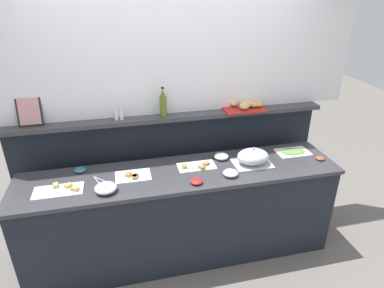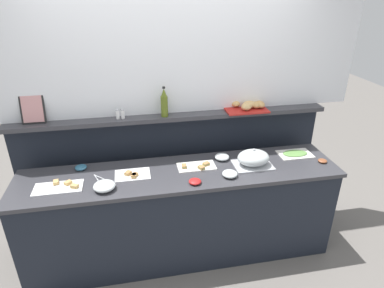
{
  "view_description": "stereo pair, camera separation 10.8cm",
  "coord_description": "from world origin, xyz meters",
  "views": [
    {
      "loc": [
        -0.48,
        -2.43,
        2.37
      ],
      "look_at": [
        0.12,
        0.1,
        1.11
      ],
      "focal_mm": 31.09,
      "sensor_mm": 36.0,
      "label": 1
    },
    {
      "loc": [
        -0.37,
        -2.45,
        2.37
      ],
      "look_at": [
        0.12,
        0.1,
        1.11
      ],
      "focal_mm": 31.09,
      "sensor_mm": 36.0,
      "label": 2
    }
  ],
  "objects": [
    {
      "name": "sandwich_platter_side",
      "position": [
        -0.98,
        -0.06,
        0.91
      ],
      "size": [
        0.38,
        0.19,
        0.04
      ],
      "color": "white",
      "rests_on": "buffet_counter"
    },
    {
      "name": "framed_picture",
      "position": [
        -1.2,
        0.44,
        1.4
      ],
      "size": [
        0.2,
        0.07,
        0.25
      ],
      "color": "black",
      "rests_on": "back_ledge_unit"
    },
    {
      "name": "olive_oil_bottle",
      "position": [
        -0.08,
        0.39,
        1.4
      ],
      "size": [
        0.06,
        0.06,
        0.28
      ],
      "color": "#56661E",
      "rests_on": "back_ledge_unit"
    },
    {
      "name": "sandwich_platter_rear",
      "position": [
        0.15,
        0.05,
        0.91
      ],
      "size": [
        0.33,
        0.18,
        0.04
      ],
      "color": "white",
      "rests_on": "buffet_counter"
    },
    {
      "name": "salt_shaker",
      "position": [
        -0.5,
        0.41,
        1.32
      ],
      "size": [
        0.03,
        0.03,
        0.09
      ],
      "color": "white",
      "rests_on": "back_ledge_unit"
    },
    {
      "name": "glass_bowl_large",
      "position": [
        0.4,
        -0.15,
        0.93
      ],
      "size": [
        0.13,
        0.13,
        0.05
      ],
      "color": "silver",
      "rests_on": "buffet_counter"
    },
    {
      "name": "condiment_bowl_cream",
      "position": [
        0.09,
        -0.2,
        0.92
      ],
      "size": [
        0.1,
        0.1,
        0.04
      ],
      "primitive_type": "ellipsoid",
      "color": "red",
      "rests_on": "buffet_counter"
    },
    {
      "name": "condiment_bowl_teal",
      "position": [
        -0.85,
        0.21,
        0.92
      ],
      "size": [
        0.1,
        0.1,
        0.04
      ],
      "primitive_type": "ellipsoid",
      "color": "teal",
      "rests_on": "buffet_counter"
    },
    {
      "name": "bread_basket",
      "position": [
        0.73,
        0.42,
        1.31
      ],
      "size": [
        0.4,
        0.3,
        0.08
      ],
      "color": "#B2231E",
      "rests_on": "back_ledge_unit"
    },
    {
      "name": "serving_cloche",
      "position": [
        0.65,
        -0.01,
        0.98
      ],
      "size": [
        0.34,
        0.24,
        0.17
      ],
      "color": "#B7BABF",
      "rests_on": "buffet_counter"
    },
    {
      "name": "serving_tongs",
      "position": [
        -0.68,
        0.01,
        0.91
      ],
      "size": [
        0.14,
        0.18,
        0.01
      ],
      "color": "#B7BABF",
      "rests_on": "buffet_counter"
    },
    {
      "name": "back_ledge_unit",
      "position": [
        0.0,
        0.48,
        0.67
      ],
      "size": [
        2.97,
        0.22,
        1.28
      ],
      "color": "black",
      "rests_on": "ground_plane"
    },
    {
      "name": "upper_wall_panel",
      "position": [
        0.0,
        0.51,
        1.94
      ],
      "size": [
        3.57,
        0.08,
        1.32
      ],
      "primitive_type": "cube",
      "color": "white",
      "rests_on": "back_ledge_unit"
    },
    {
      "name": "buffet_counter",
      "position": [
        0.0,
        0.0,
        0.45
      ],
      "size": [
        2.79,
        0.61,
        0.9
      ],
      "color": "black",
      "rests_on": "ground_plane"
    },
    {
      "name": "glass_bowl_medium",
      "position": [
        -0.63,
        -0.16,
        0.94
      ],
      "size": [
        0.17,
        0.17,
        0.07
      ],
      "color": "silver",
      "rests_on": "buffet_counter"
    },
    {
      "name": "glass_bowl_small",
      "position": [
        0.41,
        0.15,
        0.93
      ],
      "size": [
        0.13,
        0.13,
        0.05
      ],
      "color": "silver",
      "rests_on": "buffet_counter"
    },
    {
      "name": "sandwich_platter_front",
      "position": [
        -0.41,
        0.01,
        0.91
      ],
      "size": [
        0.29,
        0.2,
        0.04
      ],
      "color": "white",
      "rests_on": "buffet_counter"
    },
    {
      "name": "cold_cuts_platter",
      "position": [
        1.12,
        0.11,
        0.91
      ],
      "size": [
        0.32,
        0.2,
        0.02
      ],
      "color": "white",
      "rests_on": "buffet_counter"
    },
    {
      "name": "pepper_shaker",
      "position": [
        -0.45,
        0.41,
        1.32
      ],
      "size": [
        0.03,
        0.03,
        0.09
      ],
      "color": "white",
      "rests_on": "back_ledge_unit"
    },
    {
      "name": "ground_plane",
      "position": [
        0.0,
        0.6,
        0.0
      ],
      "size": [
        12.0,
        12.0,
        0.0
      ],
      "primitive_type": "plane",
      "color": "slate"
    },
    {
      "name": "condiment_bowl_red",
      "position": [
        1.3,
        -0.07,
        0.92
      ],
      "size": [
        0.08,
        0.08,
        0.03
      ],
      "primitive_type": "ellipsoid",
      "color": "brown",
      "rests_on": "buffet_counter"
    }
  ]
}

